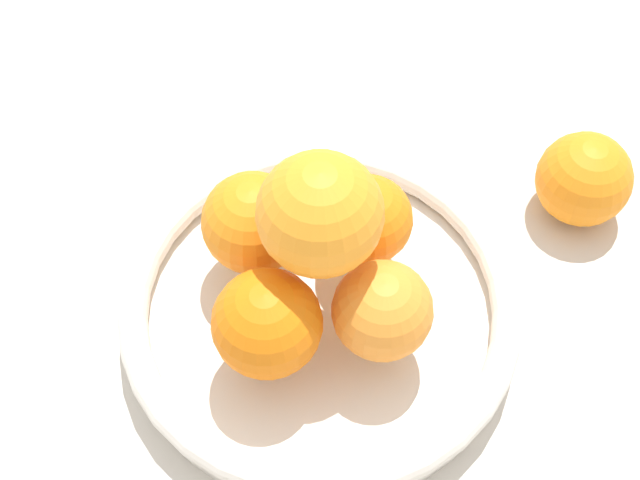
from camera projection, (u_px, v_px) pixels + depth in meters
The scene contains 4 objects.
ground_plane at pixel (320, 324), 0.67m from camera, with size 4.00×4.00×0.00m, color beige.
fruit_bowl at pixel (320, 309), 0.65m from camera, with size 0.29×0.29×0.04m.
orange_pile at pixel (313, 249), 0.59m from camera, with size 0.18×0.18×0.14m.
stray_orange at pixel (584, 179), 0.70m from camera, with size 0.08×0.08×0.08m, color orange.
Camera 1 is at (-0.26, -0.20, 0.59)m, focal length 50.00 mm.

